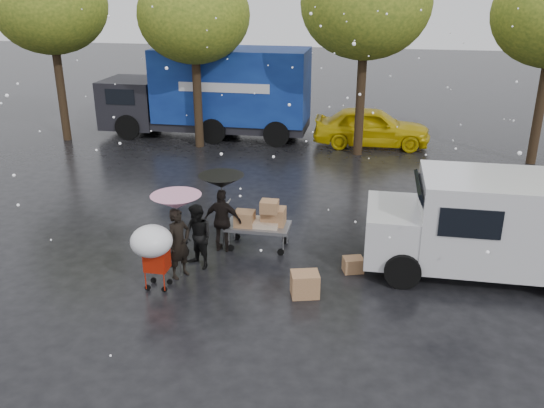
% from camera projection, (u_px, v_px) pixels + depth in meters
% --- Properties ---
extents(ground, '(90.00, 90.00, 0.00)m').
position_uv_depth(ground, '(220.00, 278.00, 12.34)').
color(ground, black).
rests_on(ground, ground).
extents(person_pink, '(0.61, 0.68, 1.56)m').
position_uv_depth(person_pink, '(179.00, 243.00, 12.17)').
color(person_pink, black).
rests_on(person_pink, ground).
extents(person_middle, '(0.90, 0.85, 1.47)m').
position_uv_depth(person_middle, '(198.00, 237.00, 12.58)').
color(person_middle, black).
rests_on(person_middle, ground).
extents(person_black, '(0.91, 0.41, 1.52)m').
position_uv_depth(person_black, '(223.00, 221.00, 13.36)').
color(person_black, black).
rests_on(person_black, ground).
extents(umbrella_pink, '(1.06, 1.06, 1.87)m').
position_uv_depth(umbrella_pink, '(176.00, 202.00, 11.82)').
color(umbrella_pink, '#4C4C4C').
rests_on(umbrella_pink, ground).
extents(umbrella_black, '(1.04, 1.04, 1.87)m').
position_uv_depth(umbrella_black, '(221.00, 182.00, 13.01)').
color(umbrella_black, '#4C4C4C').
rests_on(umbrella_black, ground).
extents(vendor_cart, '(1.52, 0.80, 1.27)m').
position_uv_depth(vendor_cart, '(261.00, 220.00, 13.50)').
color(vendor_cart, slate).
rests_on(vendor_cart, ground).
extents(shopping_cart, '(0.84, 0.84, 1.46)m').
position_uv_depth(shopping_cart, '(152.00, 244.00, 11.46)').
color(shopping_cart, '#B61D0A').
rests_on(shopping_cart, ground).
extents(white_van, '(4.91, 2.18, 2.20)m').
position_uv_depth(white_van, '(492.00, 224.00, 12.16)').
color(white_van, silver).
rests_on(white_van, ground).
extents(blue_truck, '(8.30, 2.60, 3.50)m').
position_uv_depth(blue_truck, '(212.00, 93.00, 22.93)').
color(blue_truck, navy).
rests_on(blue_truck, ground).
extents(box_ground_near, '(0.65, 0.57, 0.50)m').
position_uv_depth(box_ground_near, '(305.00, 284.00, 11.60)').
color(box_ground_near, olive).
rests_on(box_ground_near, ground).
extents(box_ground_far, '(0.51, 0.45, 0.33)m').
position_uv_depth(box_ground_far, '(353.00, 265.00, 12.58)').
color(box_ground_far, olive).
rests_on(box_ground_far, ground).
extents(yellow_taxi, '(4.42, 1.90, 1.49)m').
position_uv_depth(yellow_taxi, '(372.00, 127.00, 21.90)').
color(yellow_taxi, gold).
rests_on(yellow_taxi, ground).
extents(tree_row, '(21.60, 4.40, 7.12)m').
position_uv_depth(tree_row, '(278.00, 9.00, 19.74)').
color(tree_row, black).
rests_on(tree_row, ground).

